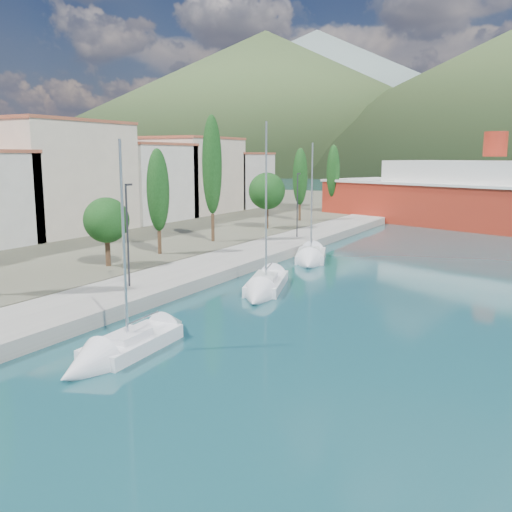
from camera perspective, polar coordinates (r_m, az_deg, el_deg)
The scene contains 9 objects.
ground at distance 131.64m, azimuth 22.69°, elevation 5.51°, with size 1400.00×1400.00×0.00m, color #18474E.
quay at distance 43.72m, azimuth -2.87°, elevation -0.64°, with size 5.00×88.00×0.80m, color gray.
land_strip at distance 76.76m, azimuth -23.71°, elevation 3.07°, with size 70.00×148.00×0.70m, color #565644.
town_buildings at distance 65.83m, azimuth -15.27°, elevation 7.11°, with size 9.20×69.20×11.30m.
tree_row at distance 51.74m, azimuth -4.78°, elevation 6.90°, with size 3.94×64.79×11.41m.
lamp_posts at distance 34.70m, azimuth -12.01°, elevation 2.54°, with size 0.15×46.71×6.06m.
sailboat_near at distance 24.68m, azimuth -14.61°, elevation -9.67°, with size 2.50×7.03×9.93m.
sailboat_mid at distance 35.07m, azimuth 0.58°, elevation -3.48°, with size 4.42×8.13×11.34m.
sailboat_far at distance 45.55m, azimuth 5.40°, elevation -0.38°, with size 4.52×7.40×10.37m.
Camera 1 is at (13.39, -10.69, 8.43)m, focal length 40.00 mm.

